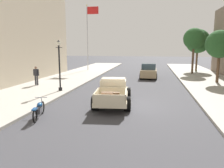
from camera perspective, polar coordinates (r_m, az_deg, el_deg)
ground_plane at (r=13.59m, az=2.97°, el=-5.26°), size 140.00×140.00×0.00m
sidewalk_left at (r=16.16m, az=-23.49°, el=-3.38°), size 5.50×64.00×0.15m
hotrod_truck_cream at (r=13.65m, az=0.34°, el=-1.92°), size 2.50×5.05×1.58m
motorcycle_parked at (r=11.51m, az=-18.43°, el=-6.22°), size 0.76×2.07×0.93m
car_background_tan at (r=25.34m, az=9.47°, el=3.32°), size 1.88×4.31×1.65m
pedestrian_sidewalk_left at (r=20.39m, az=-19.05°, el=2.33°), size 0.53×0.22×1.65m
street_lamp_near at (r=17.18m, az=-13.50°, el=5.68°), size 0.50×0.32×3.85m
flagpole at (r=32.25m, az=-6.02°, el=13.62°), size 1.74×0.16×9.16m
street_tree_second at (r=22.96m, az=26.17°, el=9.22°), size 2.59×2.59×4.88m
street_tree_third at (r=29.48m, az=20.49°, el=10.89°), size 2.61×2.61×5.64m
street_tree_farthest at (r=33.05m, az=21.35°, el=10.28°), size 3.29×3.29×5.75m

